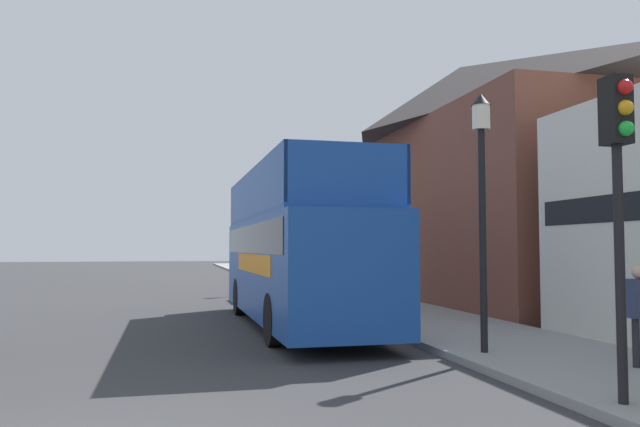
% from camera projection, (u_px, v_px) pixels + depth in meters
% --- Properties ---
extents(ground_plane, '(144.00, 144.00, 0.00)m').
position_uv_depth(ground_plane, '(145.00, 297.00, 25.73)').
color(ground_plane, '#333335').
extents(sidewalk, '(3.54, 108.00, 0.14)m').
position_uv_depth(sidewalk, '(344.00, 297.00, 24.59)').
color(sidewalk, gray).
rests_on(sidewalk, ground_plane).
extents(brick_terrace_rear, '(6.00, 18.32, 9.44)m').
position_uv_depth(brick_terrace_rear, '(462.00, 182.00, 25.32)').
color(brick_terrace_rear, brown).
rests_on(brick_terrace_rear, ground_plane).
extents(tour_bus, '(2.57, 10.33, 3.99)m').
position_uv_depth(tour_bus, '(296.00, 257.00, 16.15)').
color(tour_bus, '#19479E').
rests_on(tour_bus, ground_plane).
extents(parked_car_ahead_of_bus, '(1.76, 4.39, 1.34)m').
position_uv_depth(parked_car_ahead_of_bus, '(272.00, 284.00, 24.21)').
color(parked_car_ahead_of_bus, navy).
rests_on(parked_car_ahead_of_bus, ground_plane).
extents(pedestrian_second, '(0.42, 0.23, 1.60)m').
position_uv_depth(pedestrian_second, '(639.00, 306.00, 9.85)').
color(pedestrian_second, '#232328').
rests_on(pedestrian_second, sidewalk).
extents(traffic_signal, '(0.28, 0.42, 4.00)m').
position_uv_depth(traffic_signal, '(618.00, 163.00, 7.64)').
color(traffic_signal, black).
rests_on(traffic_signal, sidewalk).
extents(lamp_post_nearest, '(0.35, 0.35, 4.72)m').
position_uv_depth(lamp_post_nearest, '(482.00, 173.00, 11.39)').
color(lamp_post_nearest, black).
rests_on(lamp_post_nearest, sidewalk).
extents(lamp_post_second, '(0.35, 0.35, 5.23)m').
position_uv_depth(lamp_post_second, '(346.00, 195.00, 20.01)').
color(lamp_post_second, black).
rests_on(lamp_post_second, sidewalk).
extents(lamp_post_third, '(0.35, 0.35, 5.23)m').
position_uv_depth(lamp_post_third, '(291.00, 211.00, 28.60)').
color(lamp_post_third, black).
rests_on(lamp_post_third, sidewalk).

